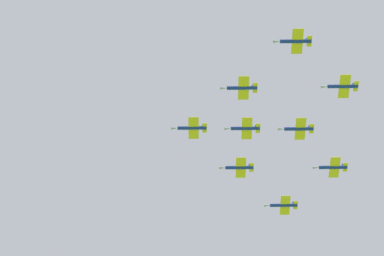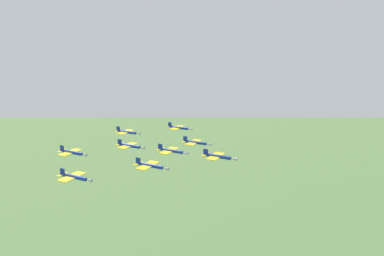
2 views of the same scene
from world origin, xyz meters
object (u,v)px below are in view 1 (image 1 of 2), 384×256
jet_port_outer (245,128)px  jet_center_rear (283,205)px  jet_starboard_outer (295,41)px  jet_port_trail (298,129)px  jet_port_inner (241,88)px  jet_starboard_inner (239,168)px  jet_tail_end (332,167)px  jet_lead (191,128)px  jet_starboard_trail (342,86)px

jet_port_outer → jet_center_rear: 31.75m
jet_starboard_outer → jet_port_trail: 29.09m
jet_port_inner → jet_starboard_outer: jet_starboard_outer is taller
jet_starboard_inner → jet_tail_end: size_ratio=1.00×
jet_port_outer → jet_starboard_outer: size_ratio=1.00×
jet_starboard_outer → jet_center_rear: bearing=0.0°
jet_lead → jet_starboard_inner: 20.47m
jet_center_rear → jet_tail_end: jet_tail_end is taller
jet_starboard_outer → jet_lead: bearing=45.0°
jet_starboard_trail → jet_port_inner: bearing=90.0°
jet_starboard_outer → jet_tail_end: bearing=-18.4°
jet_lead → jet_port_trail: bearing=-90.0°
jet_starboard_inner → jet_center_rear: jet_starboard_inner is taller
jet_port_outer → jet_tail_end: bearing=-62.2°
jet_port_inner → jet_starboard_trail: size_ratio=1.00×
jet_lead → jet_tail_end: (-22.62, 39.79, -0.83)m
jet_port_inner → jet_port_trail: jet_port_trail is taller
jet_starboard_outer → jet_port_trail: jet_port_trail is taller
jet_starboard_outer → jet_center_rear: jet_starboard_outer is taller
jet_port_trail → jet_port_inner: bearing=129.8°
jet_port_inner → jet_port_outer: jet_port_outer is taller
jet_center_rear → jet_starboard_trail: size_ratio=1.00×
jet_lead → jet_starboard_trail: (5.78, 45.40, -1.08)m
jet_port_trail → jet_starboard_outer: bearing=174.3°
jet_lead → jet_starboard_trail: jet_lead is taller
jet_lead → jet_port_outer: 15.93m
jet_port_inner → jet_center_rear: bearing=-18.4°
jet_lead → jet_center_rear: 40.96m
jet_port_outer → jet_starboard_trail: 31.08m
jet_starboard_inner → jet_starboard_trail: (22.79, 34.01, -0.57)m
jet_lead → jet_port_inner: size_ratio=1.00×
jet_port_outer → jet_port_trail: jet_port_outer is taller
jet_lead → jet_center_rear: jet_lead is taller
jet_starboard_inner → jet_center_rear: (-17.00, 11.39, -0.82)m
jet_center_rear → jet_port_inner: bearing=161.6°
jet_port_inner → jet_center_rear: jet_center_rear is taller
jet_port_trail → jet_starboard_inner: bearing=50.2°
jet_port_inner → jet_port_trail: (-17.57, 14.23, 0.39)m
jet_port_trail → jet_port_outer: bearing=90.0°
jet_port_inner → jet_starboard_inner: bearing=0.0°
jet_port_outer → jet_starboard_outer: jet_port_outer is taller
jet_lead → jet_port_outer: (-3.09, 15.62, -0.49)m
jet_starboard_inner → jet_center_rear: bearing=-45.0°
jet_tail_end → jet_center_rear: bearing=45.0°
jet_tail_end → jet_lead: bearing=108.4°
jet_lead → jet_starboard_trail: 45.78m
jet_port_inner → jet_tail_end: (-34.01, 22.79, 0.57)m
jet_port_outer → jet_starboard_trail: bearing=-117.8°
jet_lead → jet_starboard_outer: bearing=-135.0°
jet_lead → jet_port_inner: jet_lead is taller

